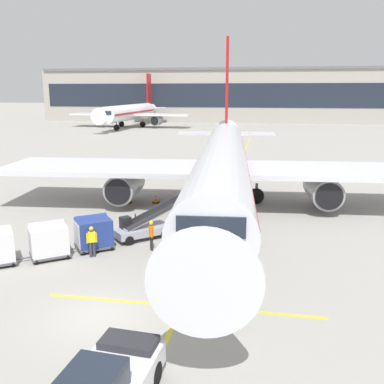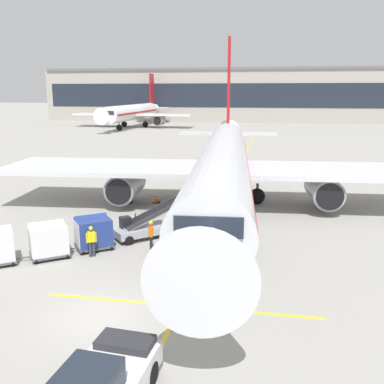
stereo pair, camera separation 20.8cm
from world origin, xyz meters
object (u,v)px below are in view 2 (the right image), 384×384
object	(u,v)px
belt_loader	(146,225)
baggage_cart_second	(48,240)
ground_crew_by_carts	(91,239)
ground_crew_wingwalker	(105,234)
safety_cone_engine_keepout	(129,199)
parked_airplane	(223,163)
safety_cone_wingtip	(157,199)
ground_crew_by_loader	(151,233)
distant_airplane	(133,113)
ground_crew_marshaller	(104,226)
baggage_cart_lead	(93,232)

from	to	relation	value
belt_loader	baggage_cart_second	distance (m)	5.97
ground_crew_by_carts	baggage_cart_second	bearing A→B (deg)	-168.38
ground_crew_wingwalker	safety_cone_engine_keepout	size ratio (longest dim) A/B	2.68
parked_airplane	safety_cone_wingtip	size ratio (longest dim) A/B	70.64
ground_crew_by_loader	baggage_cart_second	bearing A→B (deg)	-158.41
ground_crew_wingwalker	distant_airplane	distance (m)	86.80
belt_loader	ground_crew_marshaller	distance (m)	2.60
ground_crew_by_carts	distant_airplane	bearing A→B (deg)	106.36
safety_cone_engine_keepout	distant_airplane	xyz separation A→B (m)	(-22.92, 72.53, 3.34)
parked_airplane	ground_crew_marshaller	distance (m)	11.74
parked_airplane	ground_crew_by_carts	size ratio (longest dim) A/B	25.49
belt_loader	safety_cone_wingtip	size ratio (longest dim) A/B	7.81
ground_crew_by_carts	safety_cone_engine_keepout	world-z (taller)	ground_crew_by_carts
baggage_cart_lead	ground_crew_wingwalker	world-z (taller)	baggage_cart_lead
ground_crew_wingwalker	safety_cone_engine_keepout	world-z (taller)	ground_crew_wingwalker
baggage_cart_lead	ground_crew_by_carts	size ratio (longest dim) A/B	1.53
parked_airplane	belt_loader	size ratio (longest dim) A/B	9.04
ground_crew_by_carts	belt_loader	bearing A→B (deg)	61.43
distant_airplane	ground_crew_by_carts	bearing A→B (deg)	-73.64
ground_crew_by_carts	ground_crew_wingwalker	world-z (taller)	same
ground_crew_by_loader	ground_crew_wingwalker	world-z (taller)	same
parked_airplane	safety_cone_engine_keepout	size ratio (longest dim) A/B	68.45
baggage_cart_second	ground_crew_by_loader	world-z (taller)	baggage_cart_second
belt_loader	ground_crew_by_carts	xyz separation A→B (m)	(-2.00, -3.68, 0.19)
baggage_cart_lead	baggage_cart_second	bearing A→B (deg)	-138.23
parked_airplane	ground_crew_by_carts	distance (m)	13.67
baggage_cart_second	ground_crew_by_loader	xyz separation A→B (m)	(5.21, 2.06, -0.00)
parked_airplane	ground_crew_by_carts	bearing A→B (deg)	-115.73
ground_crew_by_carts	ground_crew_marshaller	distance (m)	2.38
baggage_cart_lead	baggage_cart_second	xyz separation A→B (m)	(-1.88, -1.68, 0.00)
parked_airplane	baggage_cart_second	distance (m)	15.18
ground_crew_wingwalker	distant_airplane	bearing A→B (deg)	106.78
baggage_cart_second	baggage_cart_lead	bearing A→B (deg)	41.77
ground_crew_wingwalker	distant_airplane	xyz separation A→B (m)	(-25.05, 83.07, 2.66)
baggage_cart_lead	ground_crew_by_loader	bearing A→B (deg)	6.56
ground_crew_marshaller	baggage_cart_second	bearing A→B (deg)	-125.83
belt_loader	safety_cone_engine_keepout	distance (m)	8.80
ground_crew_wingwalker	safety_cone_wingtip	distance (m)	11.04
ground_crew_wingwalker	baggage_cart_second	bearing A→B (deg)	-149.66
baggage_cart_lead	baggage_cart_second	distance (m)	2.52
ground_crew_marshaller	safety_cone_engine_keepout	bearing A→B (deg)	99.50
belt_loader	distant_airplane	world-z (taller)	distant_airplane
baggage_cart_lead	ground_crew_by_carts	world-z (taller)	baggage_cart_lead
baggage_cart_second	safety_cone_engine_keepout	size ratio (longest dim) A/B	4.10
ground_crew_wingwalker	ground_crew_marshaller	bearing A→B (deg)	114.40
parked_airplane	safety_cone_engine_keepout	xyz separation A→B (m)	(-7.62, -0.51, -3.11)
ground_crew_wingwalker	distant_airplane	size ratio (longest dim) A/B	0.04
belt_loader	ground_crew_marshaller	bearing A→B (deg)	-149.73
belt_loader	ground_crew_wingwalker	world-z (taller)	belt_loader
ground_crew_by_loader	safety_cone_engine_keepout	size ratio (longest dim) A/B	2.68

